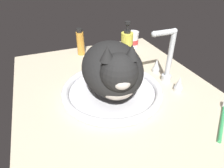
{
  "coord_description": "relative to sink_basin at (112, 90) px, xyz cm",
  "views": [
    {
      "loc": [
        52.5,
        -24.22,
        46.33
      ],
      "look_at": [
        -3.05,
        -2.2,
        7.0
      ],
      "focal_mm": 31.41,
      "sensor_mm": 36.0,
      "label": 1
    }
  ],
  "objects": [
    {
      "name": "faucet",
      "position": [
        0.0,
        23.16,
        7.29
      ],
      "size": [
        18.89,
        11.48,
        21.86
      ],
      "color": "silver",
      "rests_on": "countertop"
    },
    {
      "name": "toothbrush",
      "position": [
        26.51,
        26.63,
        -0.6
      ],
      "size": [
        12.96,
        15.82,
        1.7
      ],
      "color": "#3FB266",
      "rests_on": "countertop"
    },
    {
      "name": "countertop",
      "position": [
        3.05,
        2.2,
        -2.71
      ],
      "size": [
        100.54,
        73.73,
        3.0
      ],
      "primitive_type": "cube",
      "color": "beige",
      "rests_on": "ground"
    },
    {
      "name": "soap_pump_bottle",
      "position": [
        -23.13,
        16.7,
        6.12
      ],
      "size": [
        5.59,
        5.59,
        18.96
      ],
      "color": "#E5DB4C",
      "rests_on": "countertop"
    },
    {
      "name": "cat",
      "position": [
        2.0,
        -0.42,
        10.21
      ],
      "size": [
        40.16,
        26.61,
        21.06
      ],
      "color": "black",
      "rests_on": "sink_basin"
    },
    {
      "name": "amber_bottle",
      "position": [
        -38.08,
        -2.13,
        5.19
      ],
      "size": [
        3.76,
        3.76,
        13.54
      ],
      "color": "gold",
      "rests_on": "countertop"
    },
    {
      "name": "pill_bottle",
      "position": [
        -38.01,
        27.69,
        2.68
      ],
      "size": [
        6.15,
        6.15,
        8.39
      ],
      "color": "white",
      "rests_on": "countertop"
    },
    {
      "name": "sink_basin",
      "position": [
        0.0,
        0.0,
        0.0
      ],
      "size": [
        37.53,
        37.53,
        2.75
      ],
      "color": "white",
      "rests_on": "countertop"
    }
  ]
}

